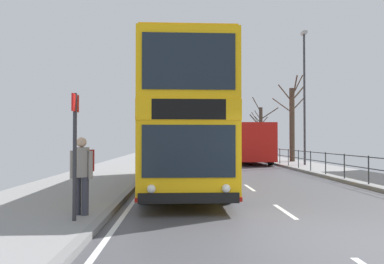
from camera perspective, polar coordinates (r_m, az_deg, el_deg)
ground at (r=7.44m, az=13.56°, el=-14.73°), size 15.80×140.00×0.20m
double_decker_bus_main at (r=14.24m, az=-1.37°, el=1.20°), size 2.78×10.91×4.56m
background_bus_far_lane at (r=30.69m, az=8.06°, el=-1.47°), size 2.66×9.66×2.99m
pedestrian_railing_far_kerb at (r=20.74m, az=18.09°, el=-3.71°), size 0.05×27.51×1.06m
pedestrian_with_backpack at (r=8.89m, az=-15.94°, el=-5.35°), size 0.55×0.58×1.70m
bus_stop_sign_near at (r=8.25m, az=-16.93°, el=-1.40°), size 0.08×0.44×2.61m
street_lamp_far_side at (r=26.99m, az=16.28°, el=6.19°), size 0.28×0.60×8.94m
bare_tree_far_00 at (r=30.94m, az=14.60°, el=1.53°), size 2.75×2.19×6.55m
bare_tree_far_01 at (r=41.72m, az=10.14°, el=0.37°), size 2.87×2.06×6.28m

